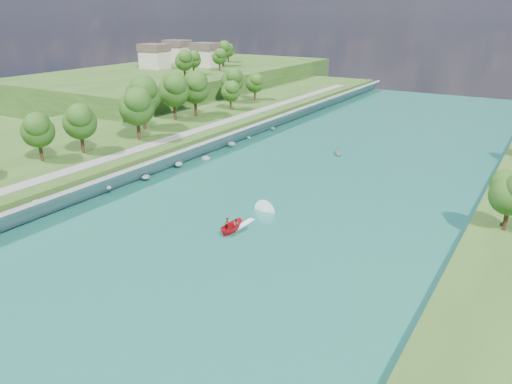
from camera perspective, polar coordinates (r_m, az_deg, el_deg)
The scene contains 11 objects.
ground at distance 66.07m, azimuth -4.28°, elevation -5.67°, with size 260.00×260.00×0.00m, color #2D5119.
river_water at distance 81.75m, azimuth 3.88°, elevation -0.42°, with size 55.00×240.00×0.10m, color #17574E.
berm_west at distance 112.25m, azimuth -19.40°, elevation 5.10°, with size 45.00×240.00×3.50m, color #2D5119.
ridge_west at distance 186.76m, azimuth -8.11°, elevation 12.51°, with size 60.00×120.00×9.00m, color #2D5119.
riprap_bank at distance 94.75m, azimuth -10.28°, elevation 3.32°, with size 4.45×236.00×4.28m.
riverside_path at distance 99.17m, azimuth -12.99°, elevation 4.93°, with size 3.00×200.00×0.10m, color gray.
ridge_houses at distance 193.58m, azimuth -8.75°, elevation 15.36°, with size 29.50×29.50×8.40m.
trees_west at distance 94.33m, azimuth -24.26°, elevation 6.74°, with size 18.26×147.51×13.99m.
trees_ridge at distance 177.08m, azimuth -5.19°, elevation 15.23°, with size 22.93×54.11×10.59m.
motorboat at distance 69.12m, azimuth -2.17°, elevation -3.67°, with size 3.60×18.96×2.19m.
raft at distance 105.81m, azimuth 9.28°, elevation 4.40°, with size 3.72×3.84×1.50m.
Camera 1 is at (35.12, -48.04, 28.71)m, focal length 35.00 mm.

